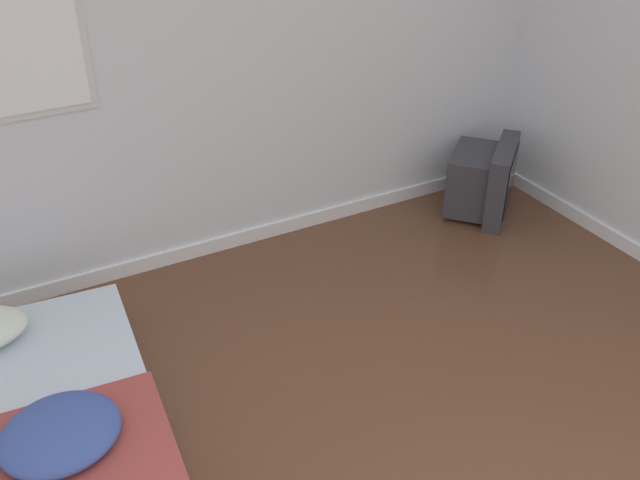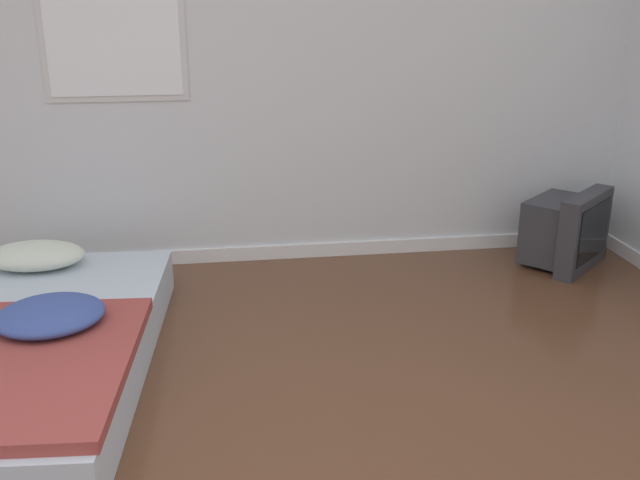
# 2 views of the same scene
# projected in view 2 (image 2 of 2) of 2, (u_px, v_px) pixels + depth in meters

# --- Properties ---
(wall_back) EXTENTS (7.64, 0.08, 2.60)m
(wall_back) POSITION_uv_depth(u_px,v_px,m) (210.00, 55.00, 4.20)
(wall_back) COLOR silver
(wall_back) RESTS_ON ground_plane
(mattress_bed) EXTENTS (1.17, 2.04, 0.37)m
(mattress_bed) POSITION_uv_depth(u_px,v_px,m) (28.00, 347.00, 3.17)
(mattress_bed) COLOR silver
(mattress_bed) RESTS_ON ground_plane
(crt_tv) EXTENTS (0.64, 0.63, 0.49)m
(crt_tv) POSITION_uv_depth(u_px,v_px,m) (566.00, 230.00, 4.46)
(crt_tv) COLOR #333338
(crt_tv) RESTS_ON ground_plane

